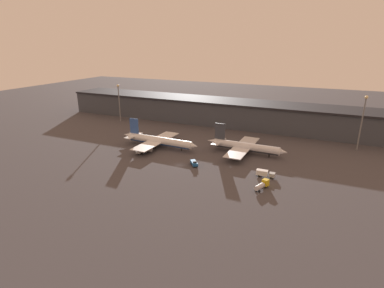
{
  "coord_description": "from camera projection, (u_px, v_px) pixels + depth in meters",
  "views": [
    {
      "loc": [
        58.86,
        -116.6,
        54.81
      ],
      "look_at": [
        -0.07,
        14.81,
        6.0
      ],
      "focal_mm": 28.0,
      "sensor_mm": 36.0,
      "label": 1
    }
  ],
  "objects": [
    {
      "name": "ground",
      "position": [
        179.0,
        165.0,
        141.17
      ],
      "size": [
        600.0,
        600.0,
        0.0
      ],
      "primitive_type": "plane",
      "color": "#423F44"
    },
    {
      "name": "terminal_building",
      "position": [
        231.0,
        113.0,
        209.07
      ],
      "size": [
        256.12,
        27.75,
        16.88
      ],
      "color": "#3D424C",
      "rests_on": "ground"
    },
    {
      "name": "airplane_0",
      "position": [
        158.0,
        141.0,
        164.79
      ],
      "size": [
        47.36,
        36.57,
        14.54
      ],
      "rotation": [
        0.0,
        0.0,
        -0.03
      ],
      "color": "white",
      "rests_on": "ground"
    },
    {
      "name": "airplane_1",
      "position": [
        245.0,
        147.0,
        155.49
      ],
      "size": [
        42.81,
        36.94,
        14.46
      ],
      "rotation": [
        0.0,
        0.0,
        -0.03
      ],
      "color": "silver",
      "rests_on": "ground"
    },
    {
      "name": "service_vehicle_0",
      "position": [
        194.0,
        163.0,
        140.36
      ],
      "size": [
        5.67,
        6.29,
        2.79
      ],
      "rotation": [
        0.0,
        0.0,
        -0.9
      ],
      "color": "#195199",
      "rests_on": "ground"
    },
    {
      "name": "service_vehicle_1",
      "position": [
        265.0,
        173.0,
        128.38
      ],
      "size": [
        7.92,
        2.51,
        2.97
      ],
      "rotation": [
        0.0,
        0.0,
        0.01
      ],
      "color": "#9EA3A8",
      "rests_on": "ground"
    },
    {
      "name": "service_vehicle_2",
      "position": [
        262.0,
        185.0,
        117.56
      ],
      "size": [
        4.72,
        7.85,
        3.42
      ],
      "rotation": [
        0.0,
        0.0,
        1.19
      ],
      "color": "gold",
      "rests_on": "ground"
    },
    {
      "name": "service_vehicle_3",
      "position": [
        140.0,
        151.0,
        155.97
      ],
      "size": [
        3.93,
        6.15,
        2.58
      ],
      "rotation": [
        0.0,
        0.0,
        -1.29
      ],
      "color": "#9EA3A8",
      "rests_on": "ground"
    },
    {
      "name": "lamp_post_0",
      "position": [
        119.0,
        98.0,
        216.38
      ],
      "size": [
        1.8,
        1.8,
        26.68
      ],
      "color": "slate",
      "rests_on": "ground"
    },
    {
      "name": "lamp_post_1",
      "position": [
        363.0,
        117.0,
        155.62
      ],
      "size": [
        1.8,
        1.8,
        29.45
      ],
      "color": "slate",
      "rests_on": "ground"
    }
  ]
}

